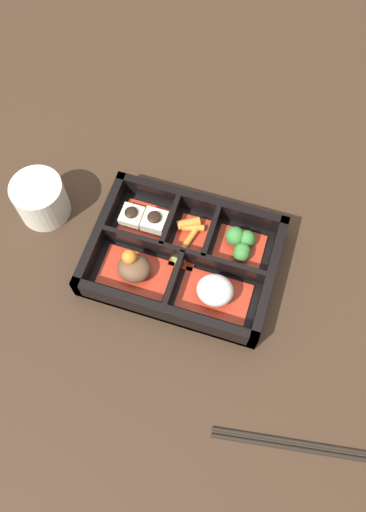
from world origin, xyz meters
The scene contains 11 objects.
ground_plane centered at (0.00, 0.00, 0.00)m, with size 3.00×3.00×0.00m, color #382619.
bento_base centered at (0.00, 0.00, 0.01)m, with size 0.30×0.22×0.01m.
bento_rim centered at (0.00, 0.00, 0.02)m, with size 0.30×0.22×0.05m.
bowl_rice centered at (-0.07, 0.05, 0.03)m, with size 0.11×0.07×0.05m.
bowl_stew centered at (0.07, 0.05, 0.03)m, with size 0.11×0.07×0.05m.
bowl_greens centered at (-0.08, -0.05, 0.03)m, with size 0.08×0.07×0.04m.
bowl_carrots centered at (0.00, -0.05, 0.02)m, with size 0.05×0.07×0.02m.
bowl_tofu centered at (0.08, -0.05, 0.02)m, with size 0.08×0.07×0.04m.
bowl_pickles centered at (0.00, 0.00, 0.02)m, with size 0.04×0.04×0.01m.
tea_cup centered at (0.26, -0.02, 0.04)m, with size 0.09×0.09×0.07m.
chopsticks centered at (-0.24, 0.22, 0.00)m, with size 0.23×0.05×0.01m.
Camera 1 is at (-0.10, 0.32, 0.76)m, focal length 35.00 mm.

